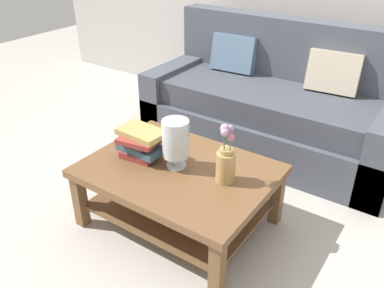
# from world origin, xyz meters

# --- Properties ---
(ground_plane) EXTENTS (10.00, 10.00, 0.00)m
(ground_plane) POSITION_xyz_m (0.00, 0.00, 0.00)
(ground_plane) COLOR #B7B2A8
(couch) EXTENTS (2.11, 0.90, 1.06)m
(couch) POSITION_xyz_m (0.04, 0.87, 0.36)
(couch) COLOR #474C56
(couch) RESTS_ON ground
(coffee_table) EXTENTS (1.15, 0.86, 0.43)m
(coffee_table) POSITION_xyz_m (0.01, -0.44, 0.31)
(coffee_table) COLOR brown
(coffee_table) RESTS_ON ground
(book_stack_main) EXTENTS (0.31, 0.27, 0.19)m
(book_stack_main) POSITION_xyz_m (-0.27, -0.46, 0.52)
(book_stack_main) COLOR #993833
(book_stack_main) RESTS_ON coffee_table
(glass_hurricane_vase) EXTENTS (0.17, 0.17, 0.31)m
(glass_hurricane_vase) POSITION_xyz_m (-0.01, -0.43, 0.61)
(glass_hurricane_vase) COLOR silver
(glass_hurricane_vase) RESTS_ON coffee_table
(flower_pitcher) EXTENTS (0.11, 0.11, 0.37)m
(flower_pitcher) POSITION_xyz_m (0.32, -0.40, 0.56)
(flower_pitcher) COLOR tan
(flower_pitcher) RESTS_ON coffee_table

